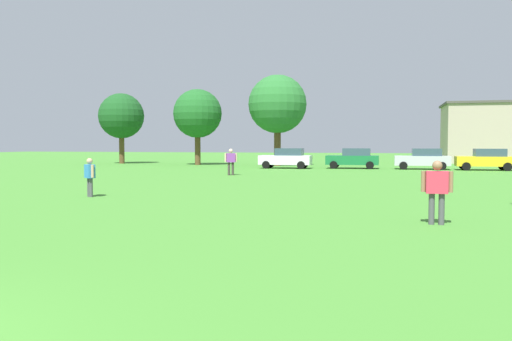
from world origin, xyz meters
TOP-DOWN VIEW (x-y plane):
  - ground_plane at (0.00, 30.00)m, footprint 160.00×160.00m
  - adult_bystander at (7.04, 10.87)m, footprint 0.80×0.32m
  - bystander_near_trees at (-4.17, 29.92)m, footprint 0.78×0.50m
  - bystander_midfield at (-5.58, 15.12)m, footprint 0.59×0.53m
  - parked_car_white_0 at (-2.33, 40.08)m, footprint 4.30×2.02m
  - parked_car_green_1 at (3.13, 41.18)m, footprint 4.30×2.02m
  - parked_car_silver_2 at (8.67, 41.06)m, footprint 4.30×2.02m
  - parked_car_yellow_3 at (13.32, 40.69)m, footprint 4.30×2.02m
  - tree_far_left at (-20.74, 46.31)m, footprint 4.63×4.63m
  - tree_center at (-11.93, 44.90)m, footprint 4.68×4.68m
  - tree_far_right at (-4.06, 44.83)m, footprint 5.41×5.41m
  - house_left at (17.09, 57.84)m, footprint 10.80×8.23m

SIDE VIEW (x-z plane):
  - ground_plane at x=0.00m, z-range 0.00..0.00m
  - parked_car_white_0 at x=-2.33m, z-range 0.02..1.70m
  - parked_car_green_1 at x=3.13m, z-range 0.02..1.70m
  - parked_car_silver_2 at x=8.67m, z-range 0.02..1.70m
  - parked_car_yellow_3 at x=13.32m, z-range 0.02..1.70m
  - bystander_midfield at x=-5.58m, z-range 0.14..1.67m
  - adult_bystander at x=7.04m, z-range 0.16..1.83m
  - bystander_near_trees at x=-4.17m, z-range 0.16..1.90m
  - house_left at x=17.09m, z-range 0.01..6.40m
  - tree_far_left at x=-20.74m, z-range 1.26..8.48m
  - tree_center at x=-11.93m, z-range 1.28..8.58m
  - tree_far_right at x=-4.06m, z-range 1.48..9.90m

